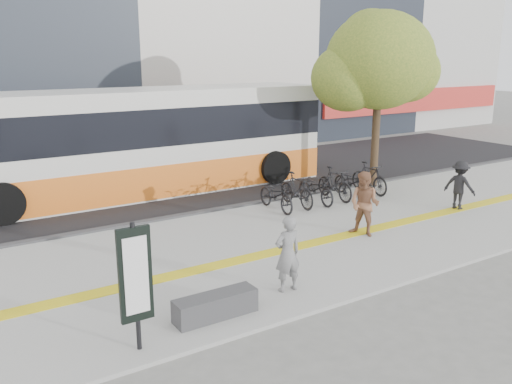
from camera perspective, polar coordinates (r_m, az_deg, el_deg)
ground at (r=12.55m, az=3.67°, el=-8.25°), size 120.00×120.00×0.00m
sidewalk at (r=13.68m, az=-0.06°, el=-6.07°), size 40.00×7.00×0.08m
tactile_strip at (r=13.28m, az=1.11°, el=-6.52°), size 40.00×0.45×0.01m
street at (r=20.14m, az=-11.62°, el=0.33°), size 40.00×8.00×0.06m
curb at (r=16.58m, az=-6.59°, el=-2.36°), size 40.00×0.25×0.14m
bench at (r=10.23m, az=-4.29°, el=-11.88°), size 1.60×0.45×0.45m
signboard at (r=8.95m, az=-12.61°, el=-8.72°), size 0.55×0.10×2.20m
street_tree at (r=19.94m, az=12.62°, el=13.18°), size 4.40×3.80×6.31m
bus at (r=19.24m, az=-12.14°, el=4.89°), size 13.50×3.20×3.59m
bicycle_row at (r=17.90m, az=7.27°, el=0.62°), size 4.61×1.89×1.09m
seated_woman at (r=11.06m, az=3.35°, el=-6.52°), size 0.61×0.43×1.61m
pedestrian_tan at (r=14.63m, az=11.40°, el=-1.25°), size 0.92×1.03×1.74m
pedestrian_dark at (r=18.01m, az=20.70°, el=0.69°), size 0.80×1.10×1.53m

